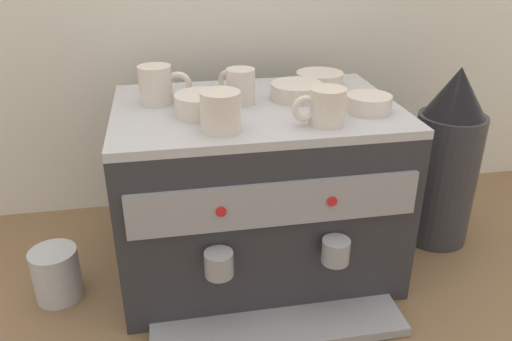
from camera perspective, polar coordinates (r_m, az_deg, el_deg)
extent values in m
plane|color=brown|center=(1.30, 0.00, -9.88)|extent=(4.00, 4.00, 0.00)
cube|color=#2D2D33|center=(1.20, 0.00, -2.35)|extent=(0.61, 0.42, 0.39)
cube|color=#B7B7BC|center=(1.12, 0.00, 6.84)|extent=(0.61, 0.42, 0.02)
cube|color=#939399|center=(0.97, 2.31, -3.80)|extent=(0.56, 0.01, 0.09)
cylinder|color=red|center=(0.95, -3.92, -4.58)|extent=(0.02, 0.01, 0.02)
cylinder|color=red|center=(0.99, 8.45, -3.40)|extent=(0.02, 0.01, 0.02)
cube|color=#939399|center=(1.09, 2.58, -17.14)|extent=(0.52, 0.12, 0.02)
cylinder|color=#939399|center=(0.99, -4.15, -10.31)|extent=(0.06, 0.06, 0.05)
cylinder|color=#939399|center=(1.04, 8.86, -8.84)|extent=(0.06, 0.06, 0.05)
cylinder|color=beige|center=(1.13, -11.12, 9.33)|extent=(0.07, 0.07, 0.08)
torus|color=beige|center=(1.12, -8.61, 9.38)|extent=(0.06, 0.02, 0.06)
cylinder|color=beige|center=(1.00, 7.96, 7.10)|extent=(0.07, 0.07, 0.07)
torus|color=beige|center=(0.99, 5.42, 6.87)|extent=(0.05, 0.02, 0.05)
cylinder|color=beige|center=(0.96, -3.96, 6.57)|extent=(0.08, 0.08, 0.08)
torus|color=beige|center=(1.01, -4.00, 7.52)|extent=(0.02, 0.06, 0.06)
cylinder|color=beige|center=(1.12, -1.73, 9.35)|extent=(0.06, 0.06, 0.08)
torus|color=beige|center=(1.15, -3.22, 9.79)|extent=(0.04, 0.05, 0.05)
cylinder|color=beige|center=(1.16, 4.56, 8.82)|extent=(0.12, 0.12, 0.03)
cylinder|color=beige|center=(1.16, 4.54, 8.20)|extent=(0.06, 0.06, 0.01)
cylinder|color=beige|center=(1.05, -6.11, 7.33)|extent=(0.11, 0.11, 0.04)
cylinder|color=beige|center=(1.06, -6.07, 6.48)|extent=(0.06, 0.06, 0.01)
cylinder|color=beige|center=(1.26, 7.10, 10.10)|extent=(0.11, 0.11, 0.03)
cylinder|color=beige|center=(1.27, 7.07, 9.59)|extent=(0.06, 0.06, 0.01)
cylinder|color=beige|center=(1.09, 12.44, 7.30)|extent=(0.09, 0.09, 0.04)
cylinder|color=beige|center=(1.10, 12.38, 6.65)|extent=(0.05, 0.05, 0.01)
cylinder|color=#333338|center=(1.39, 20.03, -0.88)|extent=(0.16, 0.16, 0.34)
cone|color=black|center=(1.31, 21.55, 8.17)|extent=(0.15, 0.15, 0.12)
cylinder|color=#B7B7BC|center=(1.23, -21.33, -10.67)|extent=(0.10, 0.10, 0.12)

